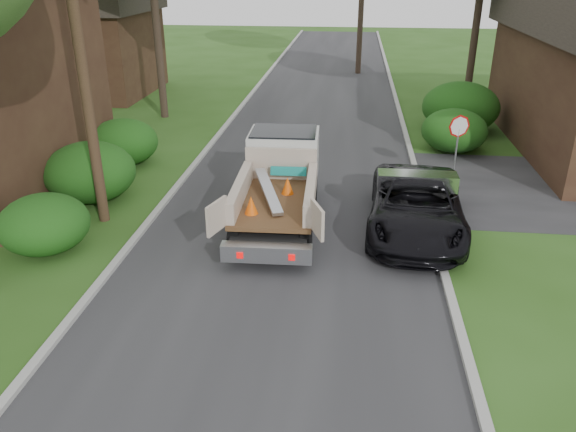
{
  "coord_description": "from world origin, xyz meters",
  "views": [
    {
      "loc": [
        1.64,
        -9.45,
        7.02
      ],
      "look_at": [
        0.2,
        3.27,
        1.2
      ],
      "focal_mm": 35.0,
      "sensor_mm": 36.0,
      "label": 1
    }
  ],
  "objects_px": {
    "flatbed_truck": "(281,174)",
    "utility_pole": "(78,39)",
    "stop_sign": "(458,136)",
    "house_left_far": "(85,39)",
    "black_pickup": "(416,205)"
  },
  "relations": [
    {
      "from": "utility_pole",
      "to": "stop_sign",
      "type": "bearing_deg",
      "value": 20.62
    },
    {
      "from": "stop_sign",
      "to": "flatbed_truck",
      "type": "distance_m",
      "value": 6.25
    },
    {
      "from": "flatbed_truck",
      "to": "black_pickup",
      "type": "relative_size",
      "value": 1.07
    },
    {
      "from": "flatbed_truck",
      "to": "black_pickup",
      "type": "height_order",
      "value": "flatbed_truck"
    },
    {
      "from": "house_left_far",
      "to": "flatbed_truck",
      "type": "xyz_separation_m",
      "value": [
        13.15,
        -15.81,
        -1.82
      ]
    },
    {
      "from": "utility_pole",
      "to": "house_left_far",
      "type": "height_order",
      "value": "utility_pole"
    },
    {
      "from": "house_left_far",
      "to": "utility_pole",
      "type": "bearing_deg",
      "value": -64.77
    },
    {
      "from": "utility_pole",
      "to": "flatbed_truck",
      "type": "relative_size",
      "value": 1.66
    },
    {
      "from": "flatbed_truck",
      "to": "utility_pole",
      "type": "bearing_deg",
      "value": -168.46
    },
    {
      "from": "stop_sign",
      "to": "utility_pole",
      "type": "distance_m",
      "value": 11.91
    },
    {
      "from": "house_left_far",
      "to": "flatbed_truck",
      "type": "distance_m",
      "value": 20.64
    },
    {
      "from": "stop_sign",
      "to": "house_left_far",
      "type": "bearing_deg",
      "value": 145.19
    },
    {
      "from": "house_left_far",
      "to": "flatbed_truck",
      "type": "bearing_deg",
      "value": -50.26
    },
    {
      "from": "black_pickup",
      "to": "house_left_far",
      "type": "bearing_deg",
      "value": 140.01
    },
    {
      "from": "house_left_far",
      "to": "black_pickup",
      "type": "height_order",
      "value": "house_left_far"
    }
  ]
}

